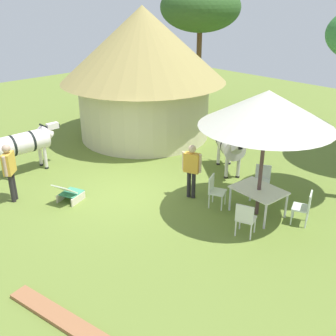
{
  "coord_description": "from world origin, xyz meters",
  "views": [
    {
      "loc": [
        8.56,
        -6.35,
        5.51
      ],
      "look_at": [
        1.2,
        0.64,
        1.0
      ],
      "focal_mm": 42.72,
      "sensor_mm": 36.0,
      "label": 1
    }
  ],
  "objects_px": {
    "acacia_tree_right_background": "(200,8)",
    "patio_chair_east_end": "(215,189)",
    "guest_beside_umbrella": "(192,167)",
    "patio_chair_west_end": "(262,178)",
    "thatched_hut": "(143,67)",
    "zebra_by_umbrella": "(24,143)",
    "standing_watcher": "(9,168)",
    "striped_lounge_chair": "(69,193)",
    "patio_dining_table": "(259,192)",
    "patio_chair_near_hut": "(245,218)",
    "zebra_nearest_camera": "(230,144)",
    "patio_chair_near_lawn": "(305,206)",
    "shade_umbrella": "(267,109)"
  },
  "relations": [
    {
      "from": "zebra_by_umbrella",
      "to": "guest_beside_umbrella",
      "type": "bearing_deg",
      "value": 28.07
    },
    {
      "from": "patio_dining_table",
      "to": "guest_beside_umbrella",
      "type": "xyz_separation_m",
      "value": [
        -1.88,
        -0.59,
        0.31
      ]
    },
    {
      "from": "shade_umbrella",
      "to": "zebra_nearest_camera",
      "type": "distance_m",
      "value": 3.41
    },
    {
      "from": "zebra_nearest_camera",
      "to": "zebra_by_umbrella",
      "type": "bearing_deg",
      "value": -6.21
    },
    {
      "from": "standing_watcher",
      "to": "acacia_tree_right_background",
      "type": "height_order",
      "value": "acacia_tree_right_background"
    },
    {
      "from": "patio_chair_west_end",
      "to": "standing_watcher",
      "type": "xyz_separation_m",
      "value": [
        -4.65,
        -5.44,
        0.51
      ]
    },
    {
      "from": "shade_umbrella",
      "to": "patio_chair_west_end",
      "type": "bearing_deg",
      "value": 118.97
    },
    {
      "from": "patio_chair_near_hut",
      "to": "shade_umbrella",
      "type": "bearing_deg",
      "value": 90.0
    },
    {
      "from": "patio_chair_east_end",
      "to": "zebra_by_umbrella",
      "type": "relative_size",
      "value": 0.38
    },
    {
      "from": "guest_beside_umbrella",
      "to": "patio_chair_near_lawn",
      "type": "bearing_deg",
      "value": -2.26
    },
    {
      "from": "shade_umbrella",
      "to": "standing_watcher",
      "type": "bearing_deg",
      "value": -139.91
    },
    {
      "from": "patio_chair_west_end",
      "to": "shade_umbrella",
      "type": "bearing_deg",
      "value": 90.0
    },
    {
      "from": "patio_chair_near_lawn",
      "to": "striped_lounge_chair",
      "type": "bearing_deg",
      "value": 103.81
    },
    {
      "from": "thatched_hut",
      "to": "standing_watcher",
      "type": "relative_size",
      "value": 3.77
    },
    {
      "from": "striped_lounge_chair",
      "to": "zebra_nearest_camera",
      "type": "bearing_deg",
      "value": 49.04
    },
    {
      "from": "guest_beside_umbrella",
      "to": "patio_chair_west_end",
      "type": "bearing_deg",
      "value": 30.05
    },
    {
      "from": "patio_chair_east_end",
      "to": "zebra_by_umbrella",
      "type": "height_order",
      "value": "zebra_by_umbrella"
    },
    {
      "from": "shade_umbrella",
      "to": "guest_beside_umbrella",
      "type": "relative_size",
      "value": 2.08
    },
    {
      "from": "guest_beside_umbrella",
      "to": "acacia_tree_right_background",
      "type": "distance_m",
      "value": 10.35
    },
    {
      "from": "guest_beside_umbrella",
      "to": "zebra_nearest_camera",
      "type": "bearing_deg",
      "value": 79.01
    },
    {
      "from": "acacia_tree_right_background",
      "to": "guest_beside_umbrella",
      "type": "bearing_deg",
      "value": -48.47
    },
    {
      "from": "thatched_hut",
      "to": "zebra_by_umbrella",
      "type": "bearing_deg",
      "value": -88.93
    },
    {
      "from": "patio_dining_table",
      "to": "zebra_by_umbrella",
      "type": "xyz_separation_m",
      "value": [
        -6.85,
        -3.23,
        0.34
      ]
    },
    {
      "from": "guest_beside_umbrella",
      "to": "zebra_nearest_camera",
      "type": "xyz_separation_m",
      "value": [
        -0.41,
        2.22,
        0.01
      ]
    },
    {
      "from": "patio_chair_near_hut",
      "to": "striped_lounge_chair",
      "type": "distance_m",
      "value": 5.0
    },
    {
      "from": "patio_dining_table",
      "to": "patio_chair_near_hut",
      "type": "height_order",
      "value": "patio_chair_near_hut"
    },
    {
      "from": "patio_chair_east_end",
      "to": "striped_lounge_chair",
      "type": "xyz_separation_m",
      "value": [
        -3.01,
        -2.79,
        -0.26
      ]
    },
    {
      "from": "patio_chair_west_end",
      "to": "striped_lounge_chair",
      "type": "distance_m",
      "value": 5.58
    },
    {
      "from": "acacia_tree_right_background",
      "to": "patio_chair_east_end",
      "type": "bearing_deg",
      "value": -44.72
    },
    {
      "from": "patio_chair_east_end",
      "to": "zebra_nearest_camera",
      "type": "xyz_separation_m",
      "value": [
        -1.2,
        2.12,
        0.46
      ]
    },
    {
      "from": "patio_chair_near_hut",
      "to": "zebra_nearest_camera",
      "type": "relative_size",
      "value": 0.49
    },
    {
      "from": "patio_dining_table",
      "to": "striped_lounge_chair",
      "type": "distance_m",
      "value": 5.26
    },
    {
      "from": "patio_chair_west_end",
      "to": "patio_dining_table",
      "type": "bearing_deg",
      "value": 90.0
    },
    {
      "from": "shade_umbrella",
      "to": "patio_chair_west_end",
      "type": "xyz_separation_m",
      "value": [
        -0.58,
        1.04,
        -2.39
      ]
    },
    {
      "from": "zebra_nearest_camera",
      "to": "patio_chair_east_end",
      "type": "bearing_deg",
      "value": 66.53
    },
    {
      "from": "patio_chair_west_end",
      "to": "guest_beside_umbrella",
      "type": "bearing_deg",
      "value": 22.49
    },
    {
      "from": "patio_chair_near_lawn",
      "to": "striped_lounge_chair",
      "type": "distance_m",
      "value": 6.4
    },
    {
      "from": "patio_chair_west_end",
      "to": "standing_watcher",
      "type": "height_order",
      "value": "standing_watcher"
    },
    {
      "from": "patio_chair_east_end",
      "to": "standing_watcher",
      "type": "distance_m",
      "value": 5.72
    },
    {
      "from": "patio_chair_west_end",
      "to": "striped_lounge_chair",
      "type": "relative_size",
      "value": 0.97
    },
    {
      "from": "patio_chair_near_lawn",
      "to": "patio_chair_west_end",
      "type": "height_order",
      "value": "same"
    },
    {
      "from": "shade_umbrella",
      "to": "acacia_tree_right_background",
      "type": "bearing_deg",
      "value": 141.32
    },
    {
      "from": "zebra_by_umbrella",
      "to": "zebra_nearest_camera",
      "type": "bearing_deg",
      "value": 46.93
    },
    {
      "from": "patio_chair_near_lawn",
      "to": "acacia_tree_right_background",
      "type": "xyz_separation_m",
      "value": [
        -9.36,
        6.17,
        4.28
      ]
    },
    {
      "from": "patio_chair_east_end",
      "to": "striped_lounge_chair",
      "type": "distance_m",
      "value": 4.11
    },
    {
      "from": "patio_chair_west_end",
      "to": "guest_beside_umbrella",
      "type": "distance_m",
      "value": 2.14
    },
    {
      "from": "patio_chair_near_hut",
      "to": "guest_beside_umbrella",
      "type": "relative_size",
      "value": 0.56
    },
    {
      "from": "zebra_by_umbrella",
      "to": "patio_chair_east_end",
      "type": "bearing_deg",
      "value": 25.51
    },
    {
      "from": "shade_umbrella",
      "to": "striped_lounge_chair",
      "type": "height_order",
      "value": "shade_umbrella"
    },
    {
      "from": "acacia_tree_right_background",
      "to": "shade_umbrella",
      "type": "bearing_deg",
      "value": -38.68
    }
  ]
}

